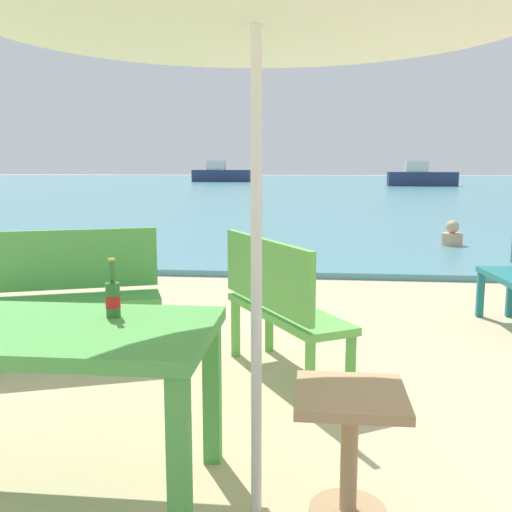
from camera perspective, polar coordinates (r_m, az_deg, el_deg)
The scene contains 9 objects.
sea_water at distance 32.27m, azimuth 6.08°, elevation 6.59°, with size 120.00×50.00×0.08m, color teal.
picnic_table_green at distance 2.70m, azimuth -19.26°, elevation -8.54°, with size 1.40×0.80×0.76m.
beer_bottle_amber at distance 2.71m, azimuth -13.61°, elevation -3.80°, with size 0.07×0.07×0.26m.
side_table_wood at distance 2.53m, azimuth 9.00°, elevation -16.66°, with size 0.44×0.44×0.54m.
bench_green_left at distance 3.92m, azimuth 2.13°, elevation -4.22°, with size 0.93×1.21×0.95m.
bench_green_right at distance 4.51m, azimuth -16.99°, elevation -2.86°, with size 1.25×0.75×0.95m.
swimmer_person at distance 10.22m, azimuth 18.33°, elevation 1.88°, with size 0.34×0.34×0.41m.
boat_sailboat at distance 34.25m, azimuth 15.60°, elevation 7.33°, with size 3.72×1.02×1.35m.
boat_fishing_trawler at distance 39.70m, azimuth -3.44°, elevation 7.86°, with size 3.80×1.04×1.38m.
Camera 1 is at (-0.03, -2.24, 1.45)m, focal length 41.59 mm.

